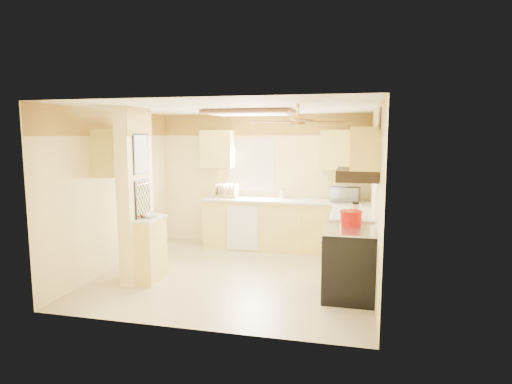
% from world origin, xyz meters
% --- Properties ---
extents(floor, '(4.00, 4.00, 0.00)m').
position_xyz_m(floor, '(0.00, 0.00, 0.00)').
color(floor, tan).
rests_on(floor, ground).
extents(ceiling, '(4.00, 4.00, 0.00)m').
position_xyz_m(ceiling, '(0.00, 0.00, 2.50)').
color(ceiling, white).
rests_on(ceiling, wall_back).
extents(wall_back, '(4.00, 0.00, 4.00)m').
position_xyz_m(wall_back, '(0.00, 1.90, 1.25)').
color(wall_back, '#FDE69B').
rests_on(wall_back, floor).
extents(wall_front, '(4.00, 0.00, 4.00)m').
position_xyz_m(wall_front, '(0.00, -1.90, 1.25)').
color(wall_front, '#FDE69B').
rests_on(wall_front, floor).
extents(wall_left, '(0.00, 3.80, 3.80)m').
position_xyz_m(wall_left, '(-2.00, 0.00, 1.25)').
color(wall_left, '#FDE69B').
rests_on(wall_left, floor).
extents(wall_right, '(0.00, 3.80, 3.80)m').
position_xyz_m(wall_right, '(2.00, 0.00, 1.25)').
color(wall_right, '#FDE69B').
rests_on(wall_right, floor).
extents(wallpaper_border, '(4.00, 0.02, 0.40)m').
position_xyz_m(wallpaper_border, '(0.00, 1.88, 2.30)').
color(wallpaper_border, gold).
rests_on(wallpaper_border, wall_back).
extents(partition_column, '(0.20, 0.70, 2.50)m').
position_xyz_m(partition_column, '(-1.35, -0.55, 1.25)').
color(partition_column, '#FDE69B').
rests_on(partition_column, floor).
extents(partition_ledge, '(0.25, 0.55, 0.90)m').
position_xyz_m(partition_ledge, '(-1.13, -0.55, 0.45)').
color(partition_ledge, '#E5C865').
rests_on(partition_ledge, floor).
extents(ledge_top, '(0.28, 0.58, 0.04)m').
position_xyz_m(ledge_top, '(-1.13, -0.55, 0.92)').
color(ledge_top, silver).
rests_on(ledge_top, partition_ledge).
extents(lower_cabinets_back, '(3.00, 0.60, 0.90)m').
position_xyz_m(lower_cabinets_back, '(0.50, 1.60, 0.45)').
color(lower_cabinets_back, '#E5C865').
rests_on(lower_cabinets_back, floor).
extents(lower_cabinets_right, '(0.60, 1.40, 0.90)m').
position_xyz_m(lower_cabinets_right, '(1.70, 0.60, 0.45)').
color(lower_cabinets_right, '#E5C865').
rests_on(lower_cabinets_right, floor).
extents(countertop_back, '(3.04, 0.64, 0.04)m').
position_xyz_m(countertop_back, '(0.50, 1.59, 0.92)').
color(countertop_back, silver).
rests_on(countertop_back, lower_cabinets_back).
extents(countertop_right, '(0.64, 1.44, 0.04)m').
position_xyz_m(countertop_right, '(1.69, 0.60, 0.92)').
color(countertop_right, silver).
rests_on(countertop_right, lower_cabinets_right).
extents(dishwasher_panel, '(0.58, 0.02, 0.80)m').
position_xyz_m(dishwasher_panel, '(-0.25, 1.29, 0.43)').
color(dishwasher_panel, white).
rests_on(dishwasher_panel, lower_cabinets_back).
extents(window, '(0.92, 0.02, 1.02)m').
position_xyz_m(window, '(-0.25, 1.89, 1.55)').
color(window, white).
rests_on(window, wall_back).
extents(upper_cab_back_left, '(0.60, 0.35, 0.70)m').
position_xyz_m(upper_cab_back_left, '(-0.85, 1.72, 1.85)').
color(upper_cab_back_left, '#E5C865').
rests_on(upper_cab_back_left, wall_back).
extents(upper_cab_back_right, '(0.90, 0.35, 0.70)m').
position_xyz_m(upper_cab_back_right, '(1.55, 1.72, 1.85)').
color(upper_cab_back_right, '#E5C865').
rests_on(upper_cab_back_right, wall_back).
extents(upper_cab_right, '(0.35, 1.00, 0.70)m').
position_xyz_m(upper_cab_right, '(1.82, 1.25, 1.85)').
color(upper_cab_right, '#E5C865').
rests_on(upper_cab_right, wall_right).
extents(upper_cab_left_wall, '(0.35, 0.75, 0.70)m').
position_xyz_m(upper_cab_left_wall, '(-1.82, -0.25, 1.85)').
color(upper_cab_left_wall, '#E5C865').
rests_on(upper_cab_left_wall, wall_left).
extents(upper_cab_over_stove, '(0.35, 0.76, 0.52)m').
position_xyz_m(upper_cab_over_stove, '(1.82, -0.55, 1.95)').
color(upper_cab_over_stove, '#E5C865').
rests_on(upper_cab_over_stove, wall_right).
extents(stove, '(0.68, 0.77, 0.92)m').
position_xyz_m(stove, '(1.67, -0.55, 0.46)').
color(stove, black).
rests_on(stove, floor).
extents(range_hood, '(0.50, 0.76, 0.14)m').
position_xyz_m(range_hood, '(1.74, -0.55, 1.62)').
color(range_hood, black).
rests_on(range_hood, upper_cab_over_stove).
extents(poster_menu, '(0.02, 0.42, 0.57)m').
position_xyz_m(poster_menu, '(-1.24, -0.55, 1.85)').
color(poster_menu, black).
rests_on(poster_menu, partition_column).
extents(poster_nashville, '(0.02, 0.42, 0.57)m').
position_xyz_m(poster_nashville, '(-1.24, -0.55, 1.20)').
color(poster_nashville, black).
rests_on(poster_nashville, partition_column).
extents(ceiling_light_panel, '(1.35, 0.95, 0.06)m').
position_xyz_m(ceiling_light_panel, '(0.10, 0.50, 2.46)').
color(ceiling_light_panel, brown).
rests_on(ceiling_light_panel, ceiling).
extents(ceiling_fan, '(1.15, 1.15, 0.26)m').
position_xyz_m(ceiling_fan, '(1.00, -0.70, 2.29)').
color(ceiling_fan, gold).
rests_on(ceiling_fan, ceiling).
extents(vent_grate, '(0.02, 0.40, 0.25)m').
position_xyz_m(vent_grate, '(1.98, -0.90, 2.30)').
color(vent_grate, black).
rests_on(vent_grate, wall_right).
extents(microwave, '(0.53, 0.40, 0.27)m').
position_xyz_m(microwave, '(1.56, 1.57, 1.08)').
color(microwave, white).
rests_on(microwave, countertop_back).
extents(bowl, '(0.32, 0.32, 0.06)m').
position_xyz_m(bowl, '(-1.14, -0.55, 0.97)').
color(bowl, white).
rests_on(bowl, ledge_top).
extents(dutch_oven, '(0.30, 0.30, 0.20)m').
position_xyz_m(dutch_oven, '(1.68, -0.34, 1.02)').
color(dutch_oven, '#AC0A04').
rests_on(dutch_oven, stove).
extents(kettle, '(0.15, 0.15, 0.23)m').
position_xyz_m(kettle, '(1.74, 0.10, 1.05)').
color(kettle, silver).
rests_on(kettle, countertop_right).
extents(dish_rack, '(0.44, 0.34, 0.24)m').
position_xyz_m(dish_rack, '(-0.66, 1.64, 1.03)').
color(dish_rack, tan).
rests_on(dish_rack, countertop_back).
extents(utensil_crock, '(0.10, 0.10, 0.20)m').
position_xyz_m(utensil_crock, '(0.41, 1.74, 1.01)').
color(utensil_crock, white).
rests_on(utensil_crock, countertop_back).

